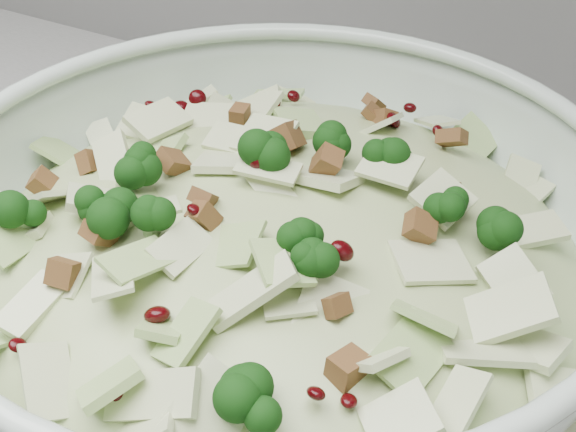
{
  "coord_description": "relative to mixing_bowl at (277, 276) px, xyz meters",
  "views": [
    {
      "loc": [
        0.74,
        1.28,
        1.3
      ],
      "look_at": [
        0.56,
        1.62,
        1.02
      ],
      "focal_mm": 50.0,
      "sensor_mm": 36.0,
      "label": 1
    }
  ],
  "objects": [
    {
      "name": "mixing_bowl",
      "position": [
        0.0,
        0.0,
        0.0
      ],
      "size": [
        0.48,
        0.48,
        0.16
      ],
      "rotation": [
        0.0,
        0.0,
        -0.22
      ],
      "color": "#B8CABD",
      "rests_on": "counter"
    },
    {
      "name": "salad",
      "position": [
        0.0,
        0.0,
        0.03
      ],
      "size": [
        0.47,
        0.47,
        0.16
      ],
      "rotation": [
        0.0,
        0.0,
        -0.3
      ],
      "color": "#B3C083",
      "rests_on": "mixing_bowl"
    }
  ]
}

